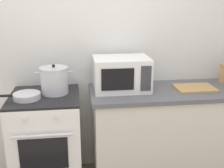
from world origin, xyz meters
name	(u,v)px	position (x,y,z in m)	size (l,w,h in m)	color
back_wall	(113,49)	(0.30, 0.97, 1.25)	(4.40, 0.10, 2.50)	silver
lower_cabinet_right	(178,135)	(0.90, 0.62, 0.44)	(1.64, 0.56, 0.88)	beige
countertop_right	(181,91)	(0.90, 0.62, 0.90)	(1.70, 0.60, 0.04)	#59595E
stove	(48,143)	(-0.35, 0.60, 0.46)	(0.60, 0.64, 0.92)	white
stock_pot	(54,80)	(-0.26, 0.65, 1.04)	(0.33, 0.24, 0.26)	silver
frying_pan	(26,96)	(-0.49, 0.53, 0.95)	(0.43, 0.23, 0.05)	silver
microwave	(121,74)	(0.34, 0.68, 1.07)	(0.50, 0.37, 0.30)	white
cutting_board	(195,88)	(1.02, 0.60, 0.93)	(0.36, 0.26, 0.02)	tan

